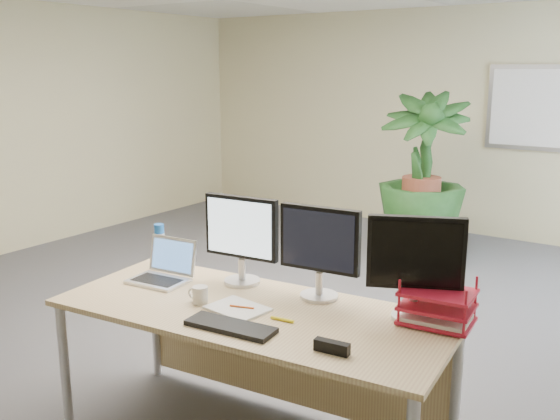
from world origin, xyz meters
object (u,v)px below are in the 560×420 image
Objects in this scene: monitor_right at (320,246)px; floor_plant at (421,190)px; monitor_left at (241,234)px; desk at (263,331)px; laptop at (164,270)px.

floor_plant is at bearing 102.72° from monitor_right.
floor_plant is 3.00× the size of monitor_right.
monitor_right is (0.49, 0.05, -0.00)m from monitor_left.
floor_plant reaches higher than monitor_left.
desk is 6.10× the size of laptop.
monitor_left is 1.01× the size of monitor_right.
desk is 0.56m from monitor_left.
desk is 4.18× the size of monitor_left.
monitor_left is at bearing 148.24° from desk.
monitor_left reaches higher than monitor_right.
laptop is (-0.68, -0.04, 0.23)m from desk.
floor_plant is 3.43m from monitor_right.
floor_plant reaches higher than laptop.
desk is at bearing -136.02° from monitor_right.
monitor_right is (0.75, -3.33, 0.32)m from floor_plant.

